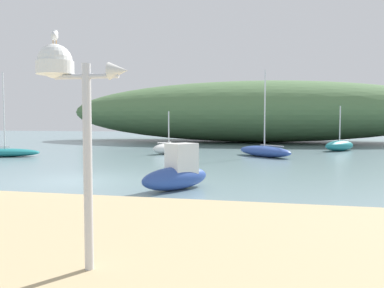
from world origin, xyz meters
The scene contains 9 objects.
ground_plane centered at (0.00, 0.00, 0.00)m, with size 120.00×120.00×0.00m, color gray.
distant_hill centered at (4.45, 28.14, 3.11)m, with size 39.36×14.17×6.23m, color #517547.
mast_structure centered at (4.37, -8.51, 2.72)m, with size 1.30×0.50×3.07m.
seagull_on_radar centered at (4.20, -8.50, 3.39)m, with size 0.18×0.28×0.21m.
sailboat_east_reach centered at (-9.24, 7.76, 0.28)m, with size 4.35×2.25×5.12m.
sailboat_off_point centered at (11.46, 17.03, 0.39)m, with size 2.90×3.23×3.27m.
sailboat_centre_water centered at (6.29, 11.25, 0.35)m, with size 3.95×3.86×5.31m.
motorboat_outer_mooring centered at (3.98, -1.09, 0.54)m, with size 2.18×2.62×1.49m.
sailboat_far_right centered at (-0.01, 11.99, 0.38)m, with size 2.18×2.88×2.83m.
Camera 1 is at (7.20, -13.42, 2.25)m, focal length 37.17 mm.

